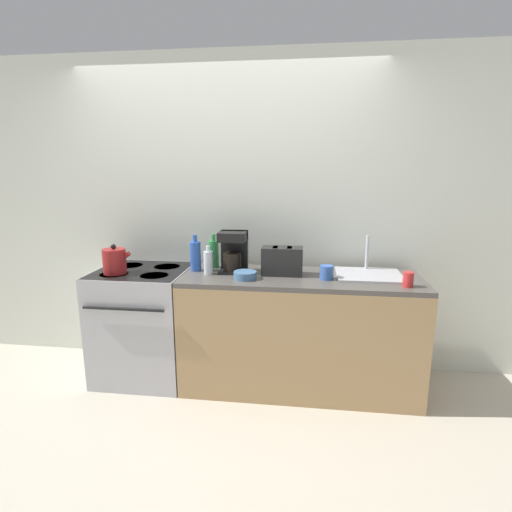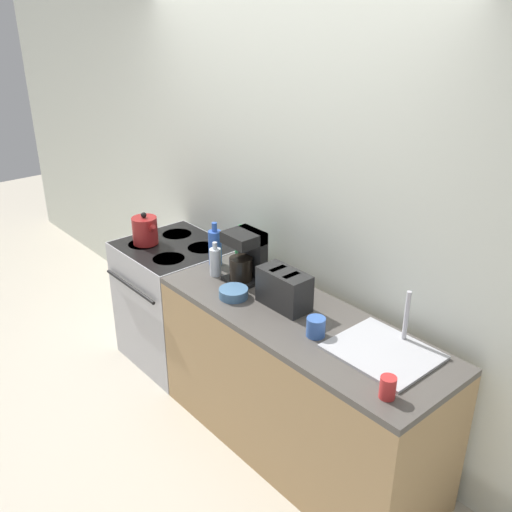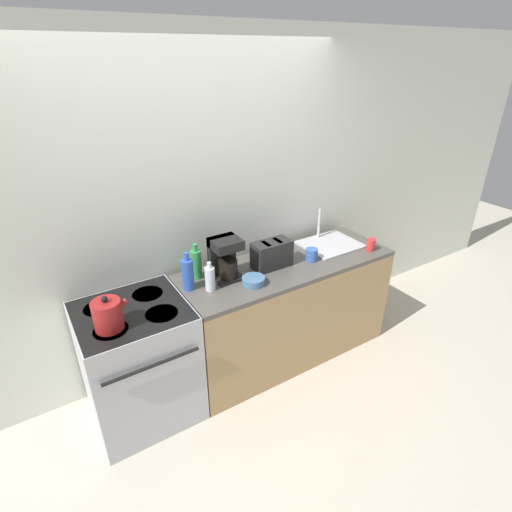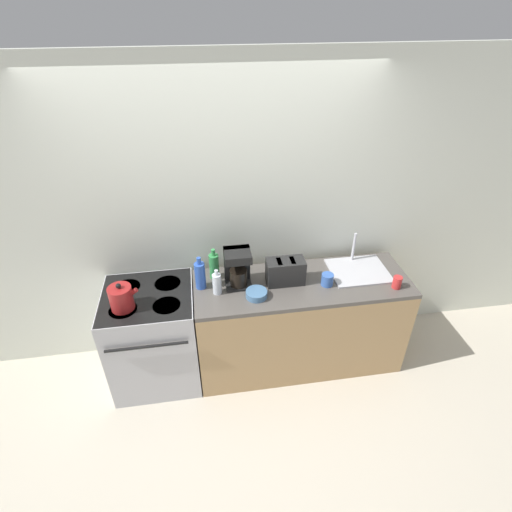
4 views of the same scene
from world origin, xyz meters
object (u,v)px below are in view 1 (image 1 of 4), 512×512
Objects in this scene: bowl at (245,275)px; stove at (145,322)px; bottle_blue at (195,256)px; cup_red at (408,279)px; coffee_maker at (233,251)px; bottle_green at (214,254)px; toaster at (282,261)px; cup_blue at (327,272)px; bottle_clear at (208,262)px; kettle at (115,261)px.

stove is at bearing 170.40° from bowl.
cup_red is (1.56, -0.25, -0.07)m from bottle_blue.
coffee_maker is 1.16× the size of bottle_green.
toaster reaches higher than cup_red.
coffee_maker is 0.30m from bottle_blue.
cup_blue is at bearing -7.11° from bottle_blue.
coffee_maker is 1.45× the size of bottle_clear.
coffee_maker reaches higher than bottle_clear.
bottle_clear reaches higher than cup_blue.
bottle_blue is 0.47m from bowl.
bowl is at bearing -58.63° from coffee_maker.
coffee_maker is at bearing 168.35° from cup_red.
coffee_maker is at bearing 1.95° from bottle_blue.
bottle_clear is at bearing 177.85° from cup_blue.
bottle_green is (0.12, 0.12, -0.00)m from bottle_blue.
bottle_green reaches higher than kettle.
bottle_green is 0.93m from cup_blue.
coffee_maker is at bearing 121.37° from bowl.
kettle is 1.60m from cup_blue.
toaster is at bearing -7.35° from coffee_maker.
toaster is at bearing 5.58° from kettle.
kettle reaches higher than bottle_clear.
kettle is 0.91m from coffee_maker.
coffee_maker is (0.89, 0.17, 0.07)m from kettle.
coffee_maker reaches higher than kettle.
coffee_maker reaches higher than cup_red.
stove is at bearing -175.77° from coffee_maker.
cup_blue is (0.89, -0.03, -0.04)m from bottle_clear.
bottle_clear is 2.12× the size of cup_red.
bottle_green is 1.25× the size of bottle_clear.
coffee_maker is 0.27m from bowl.
toaster is 3.01× the size of cup_blue.
bottle_green is 0.44m from bowl.
coffee_maker is at bearing -30.40° from bottle_green.
cup_red is at bearing -9.07° from bottle_blue.
bottle_green is at bearing 134.80° from bowl.
coffee_maker reaches higher than cup_blue.
cup_red is (1.99, -0.20, 0.49)m from stove.
cup_red reaches higher than bowl.
bottle_blue is at bearing 155.93° from bowl.
toaster is 0.97× the size of coffee_maker.
toaster is (1.12, 0.01, 0.54)m from stove.
kettle is 0.61m from bottle_blue.
bottle_blue is at bearing 172.89° from cup_blue.
bottle_green is 1.63× the size of bowl.
stove is 0.71m from bottle_blue.
stove is at bearing 176.74° from cup_blue.
bottle_green is (-0.18, 0.11, -0.05)m from coffee_maker.
kettle is at bearing -168.98° from coffee_maker.
bottle_clear is at bearing -36.66° from bottle_blue.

